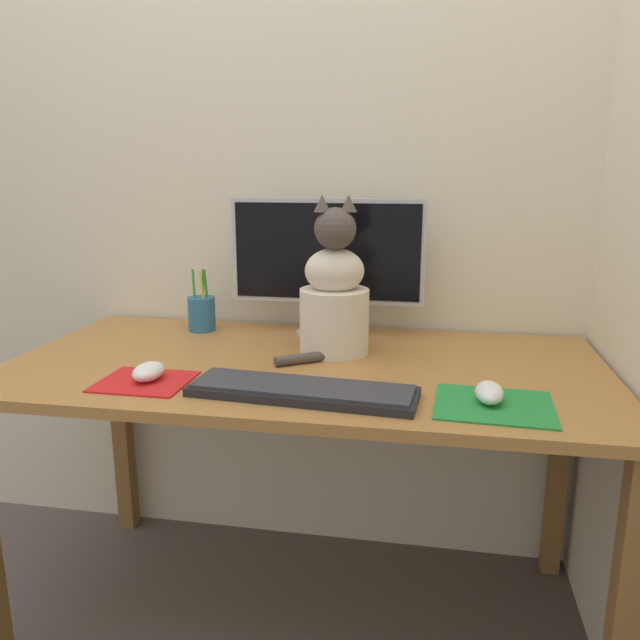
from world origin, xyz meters
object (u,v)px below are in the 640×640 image
computer_mouse_right (489,392)px  cat (334,296)px  monitor (327,260)px  computer_mouse_left (148,372)px  pen_cup (202,313)px  keyboard (302,391)px

computer_mouse_right → cat: cat is taller
monitor → cat: cat is taller
computer_mouse_left → computer_mouse_right: size_ratio=0.97×
computer_mouse_left → pen_cup: size_ratio=0.53×
pen_cup → keyboard: bearing=-50.1°
computer_mouse_right → cat: size_ratio=0.25×
pen_cup → computer_mouse_left: bearing=-84.2°
cat → pen_cup: 0.45m
computer_mouse_left → cat: bearing=38.6°
keyboard → cat: cat is taller
computer_mouse_left → pen_cup: (-0.05, 0.44, 0.03)m
computer_mouse_left → computer_mouse_right: (0.72, -0.00, 0.00)m
keyboard → computer_mouse_right: bearing=8.5°
computer_mouse_right → computer_mouse_left: bearing=179.8°
keyboard → computer_mouse_right: 0.37m
keyboard → computer_mouse_right: (0.37, 0.03, 0.01)m
computer_mouse_right → pen_cup: 0.89m
monitor → keyboard: 0.53m
pen_cup → computer_mouse_right: bearing=-30.3°
computer_mouse_right → cat: (-0.36, 0.29, 0.12)m
computer_mouse_left → keyboard: bearing=-4.6°
computer_mouse_right → cat: bearing=140.7°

